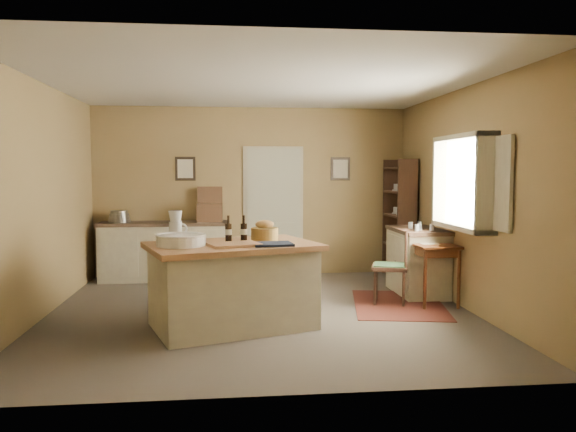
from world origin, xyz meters
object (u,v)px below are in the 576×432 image
shelving_unit (402,219)px  work_island (232,283)px  writing_desk (431,251)px  right_cabinet (417,261)px  desk_chair (390,267)px  sideboard (166,249)px

shelving_unit → work_island: bearing=-136.2°
writing_desk → shelving_unit: shelving_unit is taller
right_cabinet → shelving_unit: shelving_unit is taller
desk_chair → shelving_unit: 1.89m
desk_chair → work_island: bearing=-138.2°
work_island → right_cabinet: size_ratio=1.84×
desk_chair → right_cabinet: 0.75m
writing_desk → shelving_unit: (0.15, 1.70, 0.27)m
sideboard → writing_desk: size_ratio=2.42×
desk_chair → shelving_unit: shelving_unit is taller
writing_desk → desk_chair: size_ratio=0.89×
desk_chair → sideboard: bearing=165.5°
right_cabinet → writing_desk: bearing=-90.0°
writing_desk → shelving_unit: size_ratio=0.44×
sideboard → right_cabinet: sideboard is taller
sideboard → writing_desk: bearing=-28.2°
sideboard → desk_chair: sideboard is taller
sideboard → writing_desk: sideboard is taller
right_cabinet → shelving_unit: (0.15, 1.18, 0.47)m
sideboard → desk_chair: size_ratio=2.15×
sideboard → writing_desk: (3.54, -1.90, 0.18)m
desk_chair → right_cabinet: right_cabinet is taller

